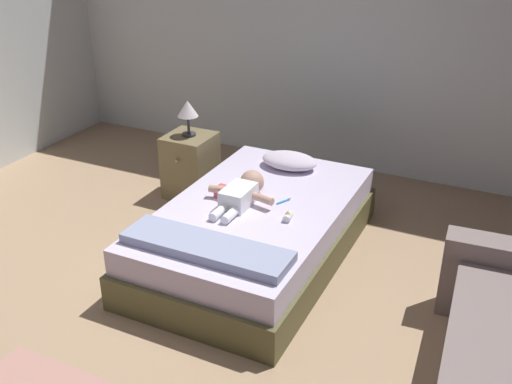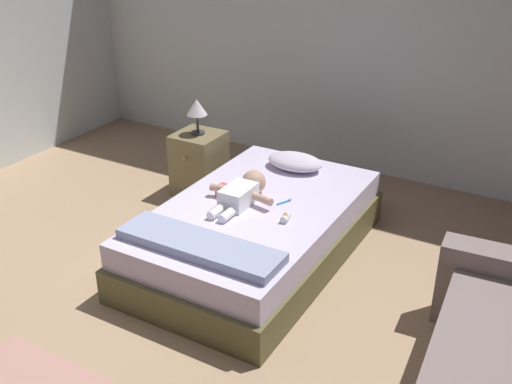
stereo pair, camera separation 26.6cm
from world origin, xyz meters
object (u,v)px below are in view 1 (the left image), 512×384
Objects in this scene: lamp at (188,110)px; baby_bottle at (288,216)px; baby at (243,192)px; pillow at (289,161)px; bed at (256,231)px; toy_block at (222,192)px; toothbrush at (284,201)px; nightstand at (191,165)px.

lamp is 1.56m from baby_bottle.
baby is at bearing 164.02° from baby_bottle.
baby is (-0.07, -0.71, 0.01)m from pillow.
bed is at bearing -35.23° from lamp.
lamp is at bearing 135.37° from toy_block.
bed is at bearing 159.11° from baby_bottle.
toothbrush is at bearing -70.24° from pillow.
baby is at bearing 178.65° from bed.
lamp is (-1.16, 0.57, 0.35)m from toothbrush.
baby is 1.93× the size of lamp.
baby is 4.97× the size of toothbrush.
baby_bottle is (0.30, -0.11, 0.26)m from bed.
toothbrush is 0.21× the size of nightstand.
pillow is at bearing 84.65° from baby.
lamp is 3.25× the size of baby_bottle.
baby_bottle is (0.13, -0.24, 0.02)m from toothbrush.
toy_block is 1.04× the size of baby_bottle.
baby_bottle is at bearing -32.25° from lamp.
toothbrush is at bearing -26.30° from lamp.
toy_block is at bearing -44.63° from lamp.
baby_bottle reaches higher than toothbrush.
pillow is 0.72m from baby.
toothbrush is at bearing 118.32° from baby_bottle.
toothbrush reaches higher than bed.
toothbrush is at bearing 16.40° from toy_block.
nightstand is at bearing 135.37° from toy_block.
toy_block is at bearing -177.22° from baby.
toy_block is at bearing -163.60° from toothbrush.
toothbrush is 1.30m from nightstand.
nightstand is (-0.99, 0.70, 0.07)m from bed.
toy_block is 0.59m from baby_bottle.
lamp reaches higher than baby.
pillow is 0.76× the size of baby.
pillow is 0.63m from toothbrush.
pillow is 4.58× the size of toy_block.
toothbrush is at bearing 23.84° from baby.
nightstand is at bearing -90.00° from lamp.
bed is 16.74× the size of toothbrush.
baby reaches higher than toy_block.
nightstand is at bearing 147.76° from baby_bottle.
bed is 1.21m from nightstand.
baby reaches higher than toothbrush.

